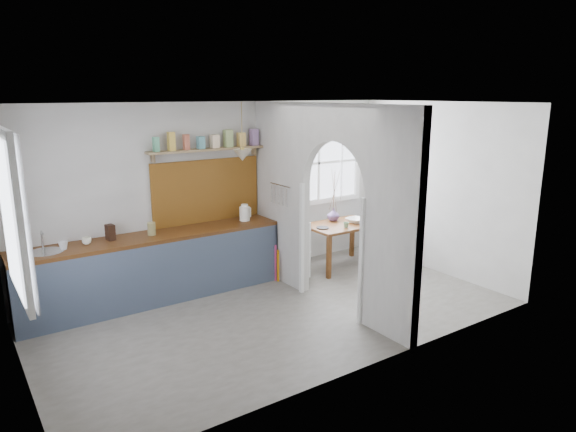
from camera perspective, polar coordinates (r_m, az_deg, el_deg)
floor at (r=6.63m, az=-0.93°, el=-10.68°), size 5.80×3.20×0.01m
ceiling at (r=6.05m, az=-1.02°, el=12.41°), size 5.80×3.20×0.01m
walls at (r=6.21m, az=-0.97°, el=0.33°), size 5.81×3.21×2.60m
partition at (r=6.63m, az=3.81°, el=2.48°), size 0.12×3.20×2.60m
kitchen_window at (r=5.18m, az=-28.52°, el=-0.01°), size 0.10×1.16×1.50m
nook_window at (r=8.44m, az=3.42°, el=5.88°), size 1.76×0.10×1.30m
counter at (r=7.11m, az=-14.62°, el=-5.47°), size 3.50×0.60×0.90m
sink at (r=6.67m, az=-25.31°, el=-3.72°), size 0.40×0.40×0.02m
backsplash at (r=7.45m, az=-8.99°, el=2.78°), size 1.65×0.03×0.90m
shelf at (r=7.28m, az=-8.89°, el=7.75°), size 1.75×0.20×0.21m
pendant_lamp at (r=7.16m, az=-5.09°, el=6.75°), size 0.26×0.26×0.16m
utensil_rail at (r=7.25m, az=-0.87°, el=3.45°), size 0.02×0.50×0.02m
dining_table at (r=8.23m, az=5.94°, el=-3.27°), size 1.13×0.75×0.71m
chair_left at (r=7.71m, az=0.55°, el=-3.76°), size 0.42×0.42×0.85m
chair_right at (r=8.84m, az=10.20°, el=-1.37°), size 0.46×0.46×0.96m
kettle at (r=7.50m, az=-4.85°, el=0.41°), size 0.23×0.20×0.24m
mug_a at (r=6.67m, az=-23.69°, el=-3.00°), size 0.12×0.12×0.10m
mug_b at (r=6.79m, az=-21.46°, el=-2.58°), size 0.15×0.15×0.09m
knife_block at (r=6.87m, az=-19.14°, el=-1.73°), size 0.11×0.14×0.20m
jar at (r=6.95m, az=-14.93°, el=-1.39°), size 0.11×0.11×0.17m
towel_magenta at (r=7.60m, az=-1.40°, el=-5.24°), size 0.02×0.03×0.55m
towel_orange at (r=7.55m, az=-1.11°, el=-5.56°), size 0.02×0.03×0.48m
bowl at (r=8.24m, az=7.56°, el=-0.47°), size 0.32×0.32×0.07m
table_cup at (r=7.91m, az=6.47°, el=-1.00°), size 0.09×0.09×0.08m
plate at (r=7.85m, az=3.86°, el=-1.31°), size 0.22×0.22×0.02m
vase at (r=8.30m, az=5.06°, el=0.16°), size 0.25×0.25×0.20m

